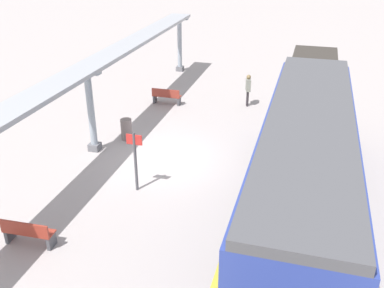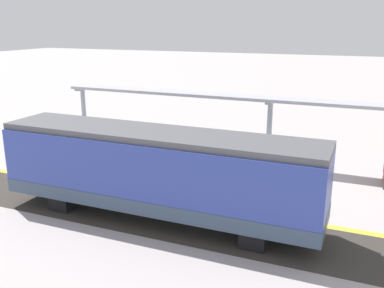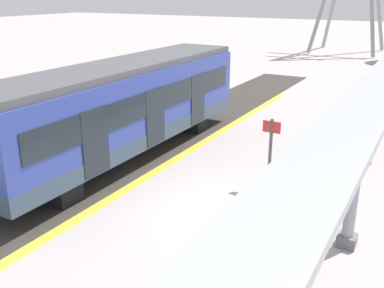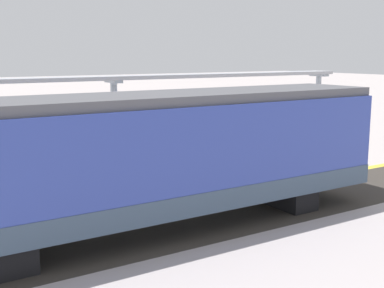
{
  "view_description": "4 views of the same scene",
  "coord_description": "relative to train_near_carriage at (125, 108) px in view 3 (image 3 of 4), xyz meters",
  "views": [
    {
      "loc": [
        -5.09,
        14.38,
        8.16
      ],
      "look_at": [
        -1.66,
        2.3,
        2.0
      ],
      "focal_mm": 40.54,
      "sensor_mm": 36.0,
      "label": 1
    },
    {
      "loc": [
        -18.81,
        -4.74,
        7.31
      ],
      "look_at": [
        -0.46,
        2.95,
        1.68
      ],
      "focal_mm": 40.06,
      "sensor_mm": 36.0,
      "label": 2
    },
    {
      "loc": [
        4.45,
        -9.88,
        5.86
      ],
      "look_at": [
        -2.27,
        2.05,
        1.06
      ],
      "focal_mm": 41.02,
      "sensor_mm": 36.0,
      "label": 3
    },
    {
      "loc": [
        -16.13,
        8.47,
        4.43
      ],
      "look_at": [
        -0.18,
        -1.67,
        1.06
      ],
      "focal_mm": 47.15,
      "sensor_mm": 36.0,
      "label": 4
    }
  ],
  "objects": [
    {
      "name": "canopy_beam",
      "position": [
        8.41,
        -2.33,
        1.65
      ],
      "size": [
        1.2,
        24.62,
        0.16
      ],
      "primitive_type": "cube",
      "color": "#A8AAB2",
      "rests_on": "canopy_pillar_nearest"
    },
    {
      "name": "tactile_edge_strip",
      "position": [
        1.78,
        -2.36,
        -1.83
      ],
      "size": [
        0.37,
        30.59,
        0.01
      ],
      "primitive_type": "cube",
      "color": "gold",
      "rests_on": "ground"
    },
    {
      "name": "trackbed",
      "position": [
        -0.01,
        -2.36,
        -1.83
      ],
      "size": [
        3.2,
        42.59,
        0.01
      ],
      "primitive_type": "cube",
      "color": "#38332D",
      "rests_on": "ground"
    },
    {
      "name": "trash_bin",
      "position": [
        7.55,
        -3.67,
        -1.36
      ],
      "size": [
        0.48,
        0.48,
        0.94
      ],
      "primitive_type": "cylinder",
      "color": "slate",
      "rests_on": "ground"
    },
    {
      "name": "ground_plane",
      "position": [
        5.23,
        -2.36,
        -1.83
      ],
      "size": [
        176.0,
        176.0,
        0.0
      ],
      "primitive_type": "plane",
      "color": "#AEA4A2"
    },
    {
      "name": "train_near_carriage",
      "position": [
        0.0,
        0.0,
        0.0
      ],
      "size": [
        2.65,
        12.48,
        3.48
      ],
      "color": "#2F429D",
      "rests_on": "ground"
    },
    {
      "name": "platform_info_sign",
      "position": [
        5.54,
        0.04,
        -0.5
      ],
      "size": [
        0.56,
        0.1,
        2.2
      ],
      "color": "#4C4C51",
      "rests_on": "ground"
    },
    {
      "name": "canopy_pillar_second",
      "position": [
        8.41,
        -2.35,
        -0.1
      ],
      "size": [
        1.1,
        0.44,
        3.4
      ],
      "color": "slate",
      "rests_on": "ground"
    },
    {
      "name": "bench_mid_platform",
      "position": [
        7.39,
        3.68,
        -1.39
      ],
      "size": [
        1.52,
        0.51,
        0.86
      ],
      "color": "#9F3526",
      "rests_on": "ground"
    }
  ]
}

